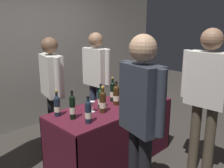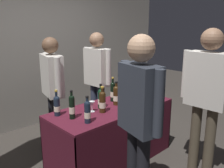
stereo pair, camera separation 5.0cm
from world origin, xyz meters
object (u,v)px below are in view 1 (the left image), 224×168
at_px(tasting_table, 112,123).
at_px(display_bottle_0, 103,101).
at_px(wine_glass_near_vendor, 134,89).
at_px(wine_glass_mid, 125,100).
at_px(wine_glass_near_taster, 92,105).
at_px(featured_wine_bottle, 133,83).
at_px(vendor_presenter, 52,84).
at_px(taster_foreground_right, 207,89).

bearing_deg(tasting_table, display_bottle_0, -163.27).
relative_size(tasting_table, display_bottle_0, 5.20).
relative_size(wine_glass_near_vendor, wine_glass_mid, 0.91).
height_order(wine_glass_mid, wine_glass_near_taster, wine_glass_mid).
relative_size(wine_glass_near_vendor, wine_glass_near_taster, 1.05).
bearing_deg(wine_glass_near_taster, featured_wine_bottle, 11.93).
relative_size(featured_wine_bottle, vendor_presenter, 0.21).
xyz_separation_m(tasting_table, wine_glass_near_taster, (-0.30, 0.04, 0.33)).
distance_m(featured_wine_bottle, vendor_presenter, 1.20).
bearing_deg(featured_wine_bottle, taster_foreground_right, -95.57).
xyz_separation_m(wine_glass_near_vendor, wine_glass_mid, (-0.55, -0.31, 0.02)).
bearing_deg(display_bottle_0, wine_glass_near_vendor, 13.71).
bearing_deg(vendor_presenter, tasting_table, 37.39).
height_order(display_bottle_0, wine_glass_near_taster, display_bottle_0).
height_order(tasting_table, vendor_presenter, vendor_presenter).
height_order(wine_glass_near_taster, vendor_presenter, vendor_presenter).
bearing_deg(wine_glass_mid, featured_wine_bottle, 33.90).
xyz_separation_m(tasting_table, taster_foreground_right, (0.57, -0.97, 0.55)).
height_order(wine_glass_near_vendor, wine_glass_near_taster, wine_glass_near_vendor).
xyz_separation_m(featured_wine_bottle, wine_glass_mid, (-0.63, -0.42, -0.04)).
height_order(featured_wine_bottle, wine_glass_near_vendor, featured_wine_bottle).
xyz_separation_m(featured_wine_bottle, vendor_presenter, (-1.05, 0.59, 0.07)).
bearing_deg(taster_foreground_right, wine_glass_mid, 31.45).
bearing_deg(display_bottle_0, vendor_presenter, 98.80).
relative_size(wine_glass_mid, wine_glass_near_taster, 1.15).
bearing_deg(vendor_presenter, featured_wine_bottle, 74.63).
height_order(wine_glass_near_vendor, vendor_presenter, vendor_presenter).
distance_m(display_bottle_0, vendor_presenter, 0.92).
relative_size(tasting_table, wine_glass_mid, 11.20).
distance_m(tasting_table, wine_glass_mid, 0.39).
distance_m(display_bottle_0, wine_glass_mid, 0.30).
distance_m(wine_glass_mid, wine_glass_near_taster, 0.42).
distance_m(tasting_table, wine_glass_near_taster, 0.45).
relative_size(display_bottle_0, vendor_presenter, 0.20).
distance_m(vendor_presenter, taster_foreground_right, 2.03).
height_order(wine_glass_mid, taster_foreground_right, taster_foreground_right).
relative_size(featured_wine_bottle, wine_glass_near_vendor, 2.55).
height_order(featured_wine_bottle, vendor_presenter, vendor_presenter).
relative_size(tasting_table, taster_foreground_right, 0.95).
bearing_deg(taster_foreground_right, featured_wine_bottle, -6.92).
distance_m(featured_wine_bottle, wine_glass_near_vendor, 0.15).
distance_m(tasting_table, taster_foreground_right, 1.25).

